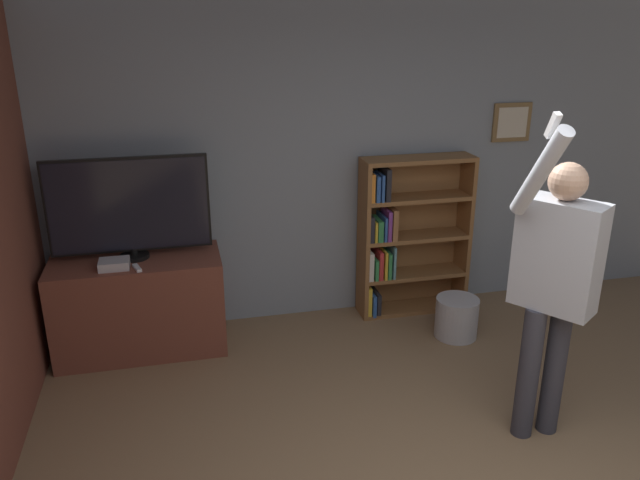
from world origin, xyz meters
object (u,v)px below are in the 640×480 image
at_px(television, 129,207).
at_px(game_console, 114,264).
at_px(waste_bin, 457,317).
at_px(person, 555,277).
at_px(bookshelf, 404,237).

xyz_separation_m(television, game_console, (-0.14, -0.18, -0.38)).
bearing_deg(waste_bin, person, -92.31).
relative_size(bookshelf, waste_bin, 3.99).
bearing_deg(bookshelf, waste_bin, -64.58).
height_order(television, person, person).
bearing_deg(person, waste_bin, 142.94).
distance_m(game_console, waste_bin, 2.75).
height_order(bookshelf, person, person).
height_order(television, waste_bin, television).
xyz_separation_m(game_console, person, (2.61, -1.54, 0.28)).
bearing_deg(bookshelf, television, -176.32).
distance_m(television, person, 3.01).
bearing_deg(bookshelf, game_console, -172.29).
bearing_deg(game_console, waste_bin, -5.29).
relative_size(television, waste_bin, 3.37).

